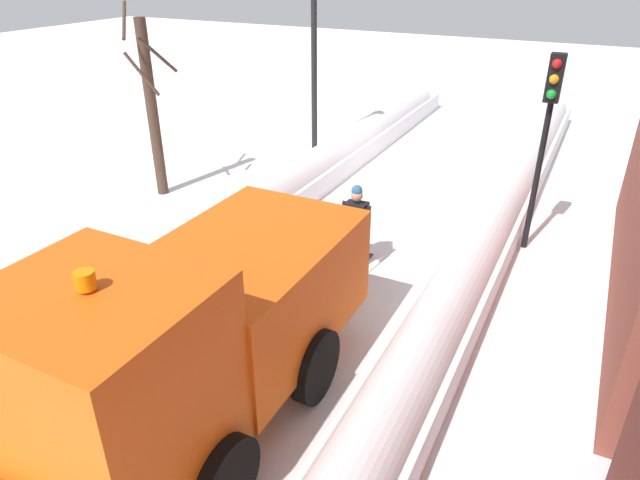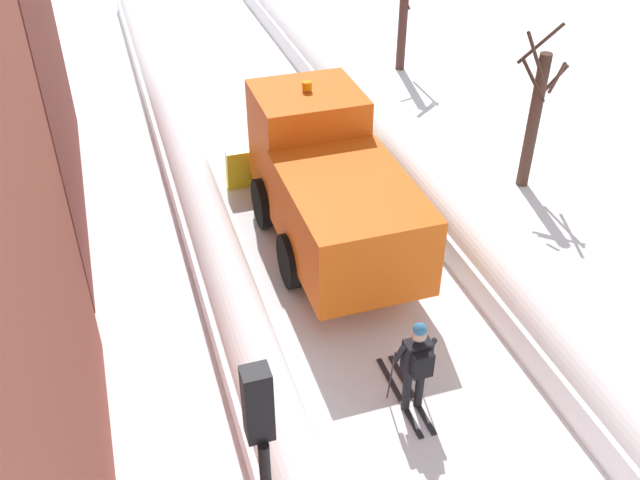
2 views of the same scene
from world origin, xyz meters
name	(u,v)px [view 2 (image 2 of 2)]	position (x,y,z in m)	size (l,w,h in m)	color
ground_plane	(338,251)	(0.00, 10.00, 0.00)	(80.00, 80.00, 0.00)	white
snowbank_left	(218,255)	(-2.53, 10.00, 0.49)	(1.10, 36.00, 1.09)	white
snowbank_right	(448,213)	(2.53, 10.00, 0.45)	(1.10, 36.00, 1.03)	white
plow_truck	(328,183)	(-0.11, 10.41, 1.48)	(3.20, 5.98, 3.12)	orange
skier	(416,363)	(-0.25, 5.60, 1.00)	(0.62, 1.80, 1.81)	black
traffic_light_pole	(262,457)	(-3.21, 3.19, 2.90)	(0.28, 0.42, 4.11)	black
bare_tree_mid	(535,116)	(5.17, 11.24, 1.82)	(0.99, 1.06, 3.85)	#492F26
bare_tree_far	(404,5)	(5.21, 18.88, 2.08)	(1.10, 1.21, 4.20)	#4C2C27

